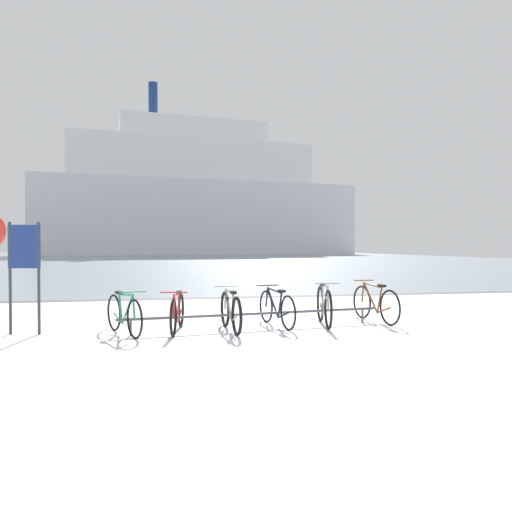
% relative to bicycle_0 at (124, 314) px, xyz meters
% --- Properties ---
extents(ground, '(80.00, 132.00, 0.08)m').
position_rel_bicycle_0_xyz_m(ground, '(2.73, 49.68, -0.40)').
color(ground, white).
extents(bike_rack, '(4.96, 0.69, 0.31)m').
position_rel_bicycle_0_xyz_m(bike_rack, '(2.35, 0.16, -0.09)').
color(bike_rack, '#4C5156').
rests_on(bike_rack, ground).
extents(bicycle_0, '(0.73, 1.53, 0.78)m').
position_rel_bicycle_0_xyz_m(bicycle_0, '(0.00, 0.00, 0.00)').
color(bicycle_0, black).
rests_on(bicycle_0, ground).
extents(bicycle_1, '(0.48, 1.64, 0.75)m').
position_rel_bicycle_0_xyz_m(bicycle_1, '(0.92, 0.12, -0.01)').
color(bicycle_1, black).
rests_on(bicycle_1, ground).
extents(bicycle_2, '(0.46, 1.66, 0.79)m').
position_rel_bicycle_0_xyz_m(bicycle_2, '(1.86, 0.01, -0.00)').
color(bicycle_2, black).
rests_on(bicycle_2, ground).
extents(bicycle_3, '(0.47, 1.67, 0.76)m').
position_rel_bicycle_0_xyz_m(bicycle_3, '(2.79, 0.37, -0.01)').
color(bicycle_3, black).
rests_on(bicycle_3, ground).
extents(bicycle_4, '(0.48, 1.70, 0.85)m').
position_rel_bicycle_0_xyz_m(bicycle_4, '(3.72, 0.30, 0.03)').
color(bicycle_4, black).
rests_on(bicycle_4, ground).
extents(bicycle_5, '(0.46, 1.73, 0.82)m').
position_rel_bicycle_0_xyz_m(bicycle_5, '(4.88, 0.52, 0.02)').
color(bicycle_5, black).
rests_on(bicycle_5, ground).
extents(info_sign, '(0.55, 0.15, 1.95)m').
position_rel_bicycle_0_xyz_m(info_sign, '(-1.68, 0.38, 0.96)').
color(info_sign, '#33383D').
rests_on(info_sign, ground).
extents(ferry_ship, '(54.16, 14.88, 27.96)m').
position_rel_bicycle_0_xyz_m(ferry_ship, '(8.20, 76.45, 9.01)').
color(ferry_ship, silver).
rests_on(ferry_ship, ground).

